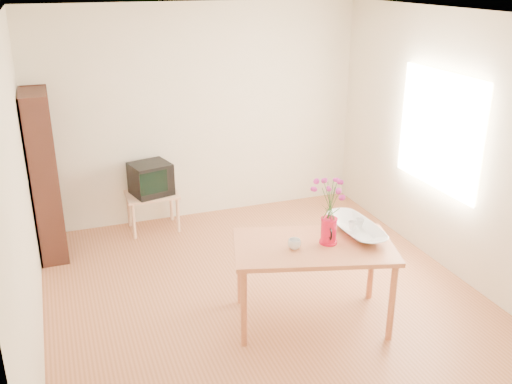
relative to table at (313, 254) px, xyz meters
name	(u,v)px	position (x,y,z in m)	size (l,w,h in m)	color
room	(271,171)	(-0.23, 0.42, 0.64)	(4.50, 4.50, 4.50)	#A65F3B
table	(313,254)	(0.00, 0.00, 0.00)	(1.51, 1.12, 0.75)	#BC6740
tv_stand	(152,199)	(-0.96, 2.39, -0.28)	(0.60, 0.45, 0.46)	tan
bookshelf	(45,181)	(-2.11, 2.17, 0.18)	(0.28, 0.70, 1.80)	black
pitcher	(329,232)	(0.13, -0.01, 0.19)	(0.15, 0.23, 0.23)	red
flowers	(330,199)	(0.13, -0.02, 0.50)	(0.27, 0.27, 0.38)	#E235AF
mug	(294,244)	(-0.19, -0.01, 0.13)	(0.11, 0.11, 0.09)	white
bowl	(357,208)	(0.46, 0.09, 0.32)	(0.49, 0.49, 0.46)	white
teacup_a	(353,214)	(0.42, 0.09, 0.27)	(0.07, 0.07, 0.06)	white
teacup_b	(360,212)	(0.50, 0.11, 0.27)	(0.07, 0.07, 0.06)	white
television	(150,178)	(-0.96, 2.40, -0.01)	(0.51, 0.49, 0.37)	black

